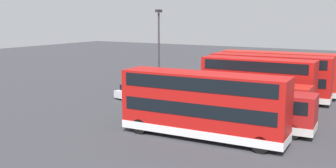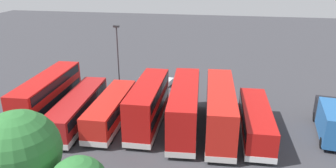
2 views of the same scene
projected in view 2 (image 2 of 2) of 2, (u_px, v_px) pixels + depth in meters
ground_plane at (165, 92)px, 41.31m from camera, size 140.00×140.00×0.00m
bus_single_deck_near_end at (256, 121)px, 30.24m from camera, size 2.80×10.37×2.95m
bus_double_decker_second at (220, 109)px, 30.78m from camera, size 3.19×12.15×4.55m
bus_double_decker_third at (185, 107)px, 31.28m from camera, size 3.38×11.85×4.55m
bus_double_decker_fourth at (148, 104)px, 31.92m from camera, size 2.78×10.28×4.55m
bus_single_deck_fifth at (111, 109)px, 32.64m from camera, size 2.84×10.62×2.95m
bus_single_deck_sixth at (78, 108)px, 32.92m from camera, size 3.36×12.08×2.95m
bus_double_decker_seventh at (48, 95)px, 33.94m from camera, size 3.10×11.69×4.55m
box_truck_blue at (333, 120)px, 30.17m from camera, size 3.43×7.76×3.20m
car_hatchback_silver at (156, 79)px, 44.15m from camera, size 4.81×2.79×1.43m
lamp_post_tall at (118, 56)px, 38.52m from camera, size 0.70×0.30×8.89m
waste_bin_yellow at (142, 92)px, 40.18m from camera, size 0.60×0.60×0.95m
tree_leftmost at (19, 151)px, 18.76m from camera, size 4.94×4.94×7.68m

